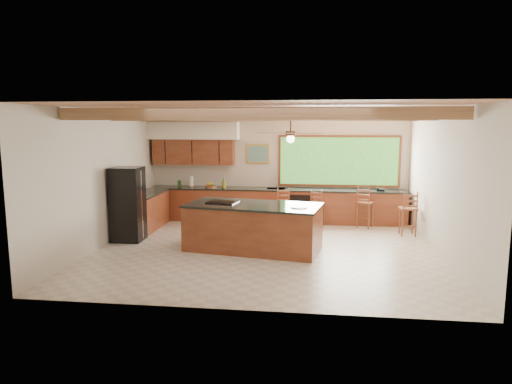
# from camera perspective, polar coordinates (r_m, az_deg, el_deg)

# --- Properties ---
(ground) EXTENTS (7.20, 7.20, 0.00)m
(ground) POSITION_cam_1_polar(r_m,az_deg,el_deg) (9.91, 1.13, -7.21)
(ground) COLOR #BFB09E
(ground) RESTS_ON ground
(room_shell) EXTENTS (7.27, 6.54, 3.02)m
(room_shell) POSITION_cam_1_polar(r_m,az_deg,el_deg) (10.21, 0.60, 5.87)
(room_shell) COLOR beige
(room_shell) RESTS_ON ground
(counter_run) EXTENTS (7.12, 3.10, 1.22)m
(counter_run) POSITION_cam_1_polar(r_m,az_deg,el_deg) (12.34, -1.43, -1.85)
(counter_run) COLOR brown
(counter_run) RESTS_ON ground
(island) EXTENTS (3.02, 1.80, 1.01)m
(island) POSITION_cam_1_polar(r_m,az_deg,el_deg) (9.82, -0.34, -4.37)
(island) COLOR brown
(island) RESTS_ON ground
(refrigerator) EXTENTS (0.68, 0.66, 1.71)m
(refrigerator) POSITION_cam_1_polar(r_m,az_deg,el_deg) (10.90, -15.72, -1.48)
(refrigerator) COLOR black
(refrigerator) RESTS_ON ground
(bar_stool_a) EXTENTS (0.45, 0.45, 1.04)m
(bar_stool_a) POSITION_cam_1_polar(r_m,az_deg,el_deg) (12.08, 3.27, -1.35)
(bar_stool_a) COLOR brown
(bar_stool_a) RESTS_ON ground
(bar_stool_b) EXTENTS (0.44, 0.44, 0.99)m
(bar_stool_b) POSITION_cam_1_polar(r_m,az_deg,el_deg) (12.07, 7.72, -1.56)
(bar_stool_b) COLOR brown
(bar_stool_b) RESTS_ON ground
(bar_stool_c) EXTENTS (0.52, 0.52, 1.10)m
(bar_stool_c) POSITION_cam_1_polar(r_m,az_deg,el_deg) (12.13, 13.52, -1.38)
(bar_stool_c) COLOR brown
(bar_stool_c) RESTS_ON ground
(bar_stool_d) EXTENTS (0.40, 0.40, 1.10)m
(bar_stool_d) POSITION_cam_1_polar(r_m,az_deg,el_deg) (11.54, 18.56, -2.08)
(bar_stool_d) COLOR brown
(bar_stool_d) RESTS_ON ground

